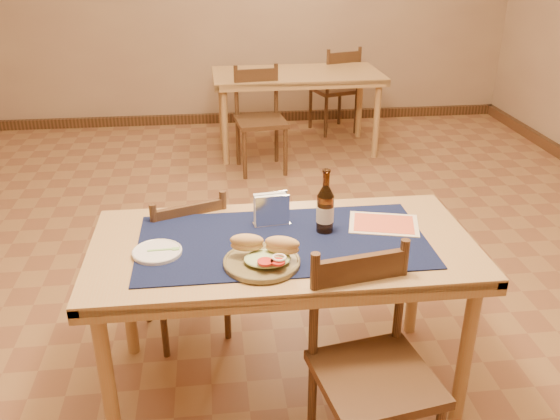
{
  "coord_description": "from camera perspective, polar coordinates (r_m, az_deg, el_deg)",
  "views": [
    {
      "loc": [
        -0.27,
        -2.97,
        1.92
      ],
      "look_at": [
        0.0,
        -0.7,
        0.85
      ],
      "focal_mm": 38.0,
      "sensor_mm": 36.0,
      "label": 1
    }
  ],
  "objects": [
    {
      "name": "side_plate",
      "position": [
        2.43,
        -11.74,
        -3.93
      ],
      "size": [
        0.2,
        0.2,
        0.02
      ],
      "color": "silver",
      "rests_on": "placemat"
    },
    {
      "name": "baseboard",
      "position": [
        3.52,
        -1.35,
        -7.0
      ],
      "size": [
        6.0,
        7.0,
        0.1
      ],
      "color": "#4F301C",
      "rests_on": "ground"
    },
    {
      "name": "main_table",
      "position": [
        2.52,
        0.27,
        -4.72
      ],
      "size": [
        1.6,
        0.8,
        0.75
      ],
      "color": "#A07D4B",
      "rests_on": "ground"
    },
    {
      "name": "room",
      "position": [
        3.03,
        -1.62,
        15.2
      ],
      "size": [
        6.04,
        7.04,
        2.84
      ],
      "color": "olive",
      "rests_on": "ground"
    },
    {
      "name": "fork",
      "position": [
        2.42,
        -10.91,
        -3.75
      ],
      "size": [
        0.13,
        0.02,
        0.0
      ],
      "color": "#83C16A",
      "rests_on": "side_plate"
    },
    {
      "name": "chair_back_near",
      "position": [
        5.2,
        -1.95,
        8.86
      ],
      "size": [
        0.46,
        0.46,
        0.9
      ],
      "color": "#4F301C",
      "rests_on": "ground"
    },
    {
      "name": "chair_main_far",
      "position": [
        3.0,
        -9.15,
        -4.9
      ],
      "size": [
        0.49,
        0.49,
        0.84
      ],
      "color": "#4F301C",
      "rests_on": "ground"
    },
    {
      "name": "placemat",
      "position": [
        2.48,
        0.27,
        -3.01
      ],
      "size": [
        1.2,
        0.6,
        0.01
      ],
      "primitive_type": "cube",
      "color": "#0F1838",
      "rests_on": "main_table"
    },
    {
      "name": "chair_back_far",
      "position": [
        6.27,
        5.39,
        11.6
      ],
      "size": [
        0.52,
        0.52,
        0.9
      ],
      "color": "#4F301C",
      "rests_on": "ground"
    },
    {
      "name": "beer_bottle",
      "position": [
        2.52,
        4.37,
        0.1
      ],
      "size": [
        0.07,
        0.07,
        0.28
      ],
      "color": "#4C280D",
      "rests_on": "placemat"
    },
    {
      "name": "back_table",
      "position": [
        5.64,
        1.64,
        12.28
      ],
      "size": [
        1.57,
        0.8,
        0.75
      ],
      "color": "#A07D4B",
      "rests_on": "ground"
    },
    {
      "name": "chair_main_near",
      "position": [
        2.29,
        8.74,
        -14.65
      ],
      "size": [
        0.48,
        0.48,
        0.89
      ],
      "color": "#4F301C",
      "rests_on": "ground"
    },
    {
      "name": "sandwich_plate",
      "position": [
        2.29,
        -1.58,
        -4.55
      ],
      "size": [
        0.3,
        0.3,
        0.11
      ],
      "color": "brown",
      "rests_on": "placemat"
    },
    {
      "name": "napkin_holder",
      "position": [
        2.59,
        -0.83,
        -0.02
      ],
      "size": [
        0.17,
        0.08,
        0.14
      ],
      "color": "silver",
      "rests_on": "placemat"
    },
    {
      "name": "menu_card",
      "position": [
        2.65,
        9.95,
        -1.31
      ],
      "size": [
        0.35,
        0.29,
        0.01
      ],
      "color": "beige",
      "rests_on": "placemat"
    }
  ]
}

